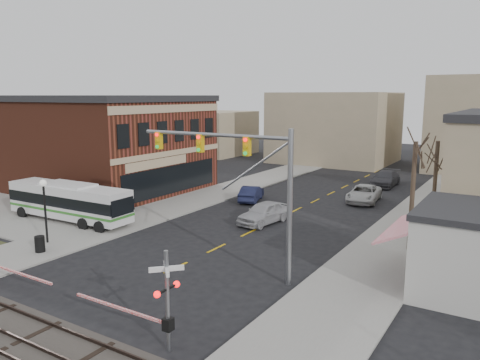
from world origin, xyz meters
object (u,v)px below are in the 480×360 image
pedestrian_far (109,208)px  car_c (364,194)px  traffic_signal_mast (245,171)px  rr_crossing_east (159,300)px  trash_bin (40,244)px  car_b (251,193)px  pedestrian_near (101,216)px  transit_bus (69,201)px  car_d (385,179)px  street_lamp (44,198)px  car_a (264,213)px

pedestrian_far → car_c: bearing=9.0°
traffic_signal_mast → rr_crossing_east: 9.08m
car_c → trash_bin: bearing=-123.3°
traffic_signal_mast → car_b: traffic_signal_mast is taller
rr_crossing_east → traffic_signal_mast: bearing=98.3°
car_c → car_b: bearing=-155.9°
rr_crossing_east → car_b: bearing=112.7°
pedestrian_far → pedestrian_near: bearing=-91.7°
traffic_signal_mast → car_b: size_ratio=2.20×
transit_bus → car_d: (16.76, 27.38, -0.82)m
street_lamp → car_a: (9.56, 11.93, -2.29)m
pedestrian_near → traffic_signal_mast: bearing=-108.4°
traffic_signal_mast → car_b: 18.58m
transit_bus → car_a: size_ratio=2.29×
rr_crossing_east → pedestrian_far: rr_crossing_east is taller
rr_crossing_east → car_c: 29.04m
rr_crossing_east → car_d: bearing=92.2°
street_lamp → trash_bin: size_ratio=4.23×
car_a → car_c: size_ratio=0.90×
transit_bus → pedestrian_far: transit_bus is taller
traffic_signal_mast → street_lamp: (-13.66, -2.36, -2.60)m
transit_bus → street_lamp: 5.76m
car_a → traffic_signal_mast: bearing=-58.6°
traffic_signal_mast → rr_crossing_east: size_ratio=1.70×
car_a → pedestrian_far: (-10.95, -5.29, 0.06)m
pedestrian_near → car_d: bearing=-35.9°
street_lamp → car_d: street_lamp is taller
traffic_signal_mast → car_a: traffic_signal_mast is taller
street_lamp → pedestrian_far: bearing=101.9°
trash_bin → car_a: size_ratio=0.20×
car_a → trash_bin: bearing=-113.7°
car_d → car_b: bearing=-122.4°
street_lamp → car_a: bearing=51.3°
car_a → car_c: bearing=77.6°
car_a → car_b: car_a is taller
rr_crossing_east → car_d: size_ratio=1.02×
car_c → car_a: bearing=-116.9°
car_c → pedestrian_near: bearing=-131.1°
car_a → car_d: 20.27m
street_lamp → pedestrian_near: (0.52, 4.08, -2.09)m
car_a → pedestrian_near: (-9.03, -7.85, 0.20)m
transit_bus → car_c: (17.13, 18.72, -0.87)m
street_lamp → car_c: bearing=59.2°
car_a → car_c: (4.23, 11.23, -0.08)m
street_lamp → pedestrian_far: (-1.40, 6.64, -2.23)m
rr_crossing_east → car_c: (-1.06, 29.00, -1.22)m
trash_bin → pedestrian_near: pedestrian_near is taller
traffic_signal_mast → car_d: size_ratio=1.73×
trash_bin → car_c: bearing=63.0°
transit_bus → car_c: transit_bus is taller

